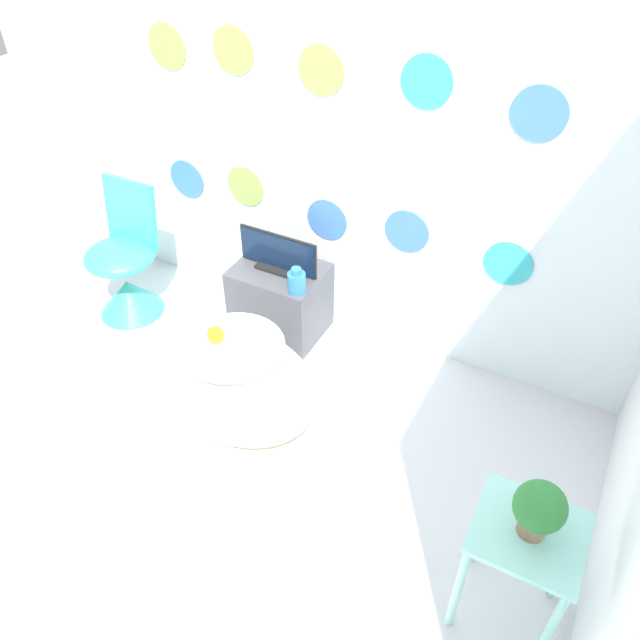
% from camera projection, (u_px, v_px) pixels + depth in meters
% --- Properties ---
extents(ground_plane, '(12.00, 12.00, 0.00)m').
position_uv_depth(ground_plane, '(145.00, 534.00, 2.77)').
color(ground_plane, silver).
extents(wall_back_dotted, '(4.53, 0.05, 2.60)m').
position_uv_depth(wall_back_dotted, '(328.00, 114.00, 3.12)').
color(wall_back_dotted, white).
rests_on(wall_back_dotted, ground_plane).
extents(rug, '(1.00, 0.75, 0.01)m').
position_uv_depth(rug, '(237.00, 431.00, 3.22)').
color(rug, silver).
rests_on(rug, ground_plane).
extents(bathtub, '(0.84, 0.60, 0.56)m').
position_uv_depth(bathtub, '(238.00, 384.00, 3.09)').
color(bathtub, white).
rests_on(bathtub, ground_plane).
extents(rubber_duck, '(0.08, 0.09, 0.10)m').
position_uv_depth(rubber_duck, '(215.00, 334.00, 2.89)').
color(rubber_duck, yellow).
rests_on(rubber_duck, bathtub).
extents(chair, '(0.42, 0.42, 0.83)m').
position_uv_depth(chair, '(126.00, 275.00, 3.82)').
color(chair, '#38B2A3').
rests_on(chair, ground_plane).
extents(tv_cabinet, '(0.51, 0.40, 0.44)m').
position_uv_depth(tv_cabinet, '(280.00, 300.00, 3.71)').
color(tv_cabinet, '#4C4C51').
rests_on(tv_cabinet, ground_plane).
extents(tv, '(0.49, 0.12, 0.23)m').
position_uv_depth(tv, '(278.00, 255.00, 3.50)').
color(tv, black).
rests_on(tv, tv_cabinet).
extents(vase, '(0.10, 0.10, 0.15)m').
position_uv_depth(vase, '(297.00, 282.00, 3.37)').
color(vase, '#2D72B7').
rests_on(vase, tv_cabinet).
extents(side_table, '(0.38, 0.35, 0.57)m').
position_uv_depth(side_table, '(522.00, 551.00, 2.23)').
color(side_table, '#99E0D8').
rests_on(side_table, ground_plane).
extents(potted_plant_left, '(0.18, 0.18, 0.24)m').
position_uv_depth(potted_plant_left, '(539.00, 509.00, 2.06)').
color(potted_plant_left, '#8C6B4C').
rests_on(potted_plant_left, side_table).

